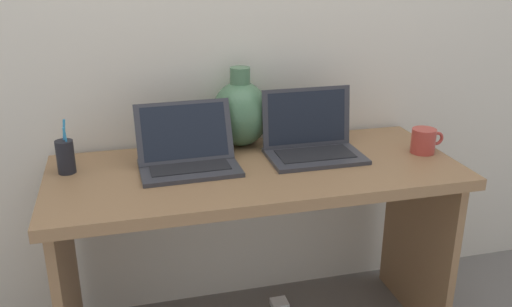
{
  "coord_description": "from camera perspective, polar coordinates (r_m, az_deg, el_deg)",
  "views": [
    {
      "loc": [
        -0.44,
        -1.72,
        1.45
      ],
      "look_at": [
        0.0,
        0.0,
        0.78
      ],
      "focal_mm": 38.39,
      "sensor_mm": 36.0,
      "label": 1
    }
  ],
  "objects": [
    {
      "name": "coffee_mug",
      "position": [
        2.13,
        17.09,
        1.28
      ],
      "size": [
        0.13,
        0.09,
        0.09
      ],
      "color": "#B23D33",
      "rests_on": "desk"
    },
    {
      "name": "desk",
      "position": [
        1.98,
        0.0,
        -5.63
      ],
      "size": [
        1.43,
        0.6,
        0.73
      ],
      "color": "olive",
      "rests_on": "ground"
    },
    {
      "name": "laptop_right",
      "position": [
        2.03,
        5.75,
        1.65
      ],
      "size": [
        0.34,
        0.24,
        0.24
      ],
      "color": "#333338",
      "rests_on": "desk"
    },
    {
      "name": "back_wall",
      "position": [
        2.12,
        -2.34,
        13.93
      ],
      "size": [
        4.4,
        0.04,
        2.4
      ],
      "primitive_type": "cube",
      "color": "beige",
      "rests_on": "ground"
    },
    {
      "name": "green_vase",
      "position": [
        2.1,
        -1.63,
        4.28
      ],
      "size": [
        0.22,
        0.22,
        0.3
      ],
      "color": "#47704C",
      "rests_on": "desk"
    },
    {
      "name": "pen_cup",
      "position": [
        1.96,
        -19.23,
        -0.28
      ],
      "size": [
        0.06,
        0.06,
        0.19
      ],
      "color": "black",
      "rests_on": "desk"
    },
    {
      "name": "laptop_left",
      "position": [
        1.92,
        -7.19,
        0.24
      ],
      "size": [
        0.34,
        0.25,
        0.22
      ],
      "color": "#333338",
      "rests_on": "desk"
    },
    {
      "name": "power_brick",
      "position": [
        2.44,
        2.46,
        -15.4
      ],
      "size": [
        0.07,
        0.07,
        0.03
      ],
      "primitive_type": "cube",
      "color": "white",
      "rests_on": "ground"
    }
  ]
}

